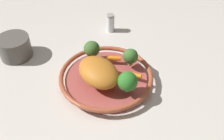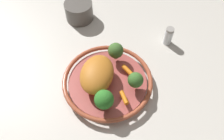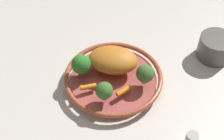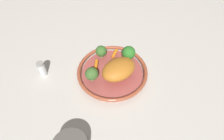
{
  "view_description": "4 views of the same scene",
  "coord_description": "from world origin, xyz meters",
  "views": [
    {
      "loc": [
        0.42,
        -0.46,
        0.63
      ],
      "look_at": [
        0.02,
        0.01,
        0.06
      ],
      "focal_mm": 42.54,
      "sensor_mm": 36.0,
      "label": 1
    },
    {
      "loc": [
        0.42,
        0.0,
        0.69
      ],
      "look_at": [
        -0.02,
        0.02,
        0.07
      ],
      "focal_mm": 36.85,
      "sensor_mm": 36.0,
      "label": 2
    },
    {
      "loc": [
        0.03,
        0.66,
        0.77
      ],
      "look_at": [
        0.0,
        -0.01,
        0.05
      ],
      "focal_mm": 51.54,
      "sensor_mm": 36.0,
      "label": 3
    },
    {
      "loc": [
        -0.43,
        -0.36,
        0.73
      ],
      "look_at": [
        -0.02,
        -0.02,
        0.08
      ],
      "focal_mm": 33.24,
      "sensor_mm": 36.0,
      "label": 4
    }
  ],
  "objects": [
    {
      "name": "broccoli_floret_small",
      "position": [
        0.1,
        -0.01,
        0.08
      ],
      "size": [
        0.06,
        0.06,
        0.07
      ],
      "color": "#94AC66",
      "rests_on": "serving_bowl"
    },
    {
      "name": "serving_bowl",
      "position": [
        0.0,
        0.0,
        0.02
      ],
      "size": [
        0.31,
        0.31,
        0.04
      ],
      "color": "#A84C47",
      "rests_on": "ground_plane"
    },
    {
      "name": "baby_carrot_center",
      "position": [
        -0.03,
        0.07,
        0.05
      ],
      "size": [
        0.05,
        0.04,
        0.02
      ],
      "primitive_type": "cylinder",
      "rotation": [
        1.57,
        0.0,
        5.35
      ],
      "color": "orange",
      "rests_on": "serving_bowl"
    },
    {
      "name": "broccoli_floret_edge",
      "position": [
        0.03,
        0.09,
        0.07
      ],
      "size": [
        0.05,
        0.05,
        0.06
      ],
      "color": "tan",
      "rests_on": "serving_bowl"
    },
    {
      "name": "broccoli_floret_mid",
      "position": [
        -0.09,
        0.03,
        0.08
      ],
      "size": [
        0.05,
        0.05,
        0.07
      ],
      "color": "tan",
      "rests_on": "serving_bowl"
    },
    {
      "name": "roast_chicken_piece",
      "position": [
        -0.0,
        -0.03,
        0.07
      ],
      "size": [
        0.17,
        0.14,
        0.06
      ],
      "primitive_type": "ellipsoid",
      "rotation": [
        0.0,
        0.0,
        2.92
      ],
      "color": "#C16F23",
      "rests_on": "serving_bowl"
    },
    {
      "name": "saucepan",
      "position": [
        -0.35,
        -0.11,
        0.04
      ],
      "size": [
        0.18,
        0.13,
        0.08
      ],
      "color": "#56514C",
      "rests_on": "ground_plane"
    },
    {
      "name": "ground_plane",
      "position": [
        0.0,
        0.0,
        0.0
      ],
      "size": [
        1.93,
        1.93,
        0.0
      ],
      "primitive_type": "plane",
      "color": "beige"
    },
    {
      "name": "baby_carrot_right",
      "position": [
        0.08,
        0.05,
        0.05
      ],
      "size": [
        0.05,
        0.03,
        0.02
      ],
      "primitive_type": "cylinder",
      "rotation": [
        1.47,
        0.0,
        1.86
      ],
      "color": "orange",
      "rests_on": "serving_bowl"
    },
    {
      "name": "salt_shaker",
      "position": [
        -0.19,
        0.24,
        0.04
      ],
      "size": [
        0.03,
        0.03,
        0.08
      ],
      "color": "silver",
      "rests_on": "ground_plane"
    }
  ]
}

